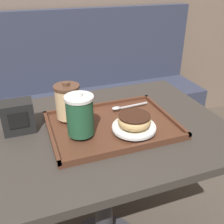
{
  "coord_description": "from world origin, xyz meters",
  "views": [
    {
      "loc": [
        -0.25,
        -0.78,
        1.21
      ],
      "look_at": [
        0.03,
        -0.02,
        0.77
      ],
      "focal_mm": 42.0,
      "sensor_mm": 36.0,
      "label": 1
    }
  ],
  "objects_px": {
    "coffee_cup_rear": "(68,101)",
    "donut_chocolate_glazed": "(134,120)",
    "coffee_cup_front": "(80,115)",
    "napkin_dispenser": "(18,117)",
    "spoon": "(122,107)"
  },
  "relations": [
    {
      "from": "coffee_cup_front",
      "to": "coffee_cup_rear",
      "type": "bearing_deg",
      "value": 97.0
    },
    {
      "from": "donut_chocolate_glazed",
      "to": "coffee_cup_front",
      "type": "bearing_deg",
      "value": 168.06
    },
    {
      "from": "coffee_cup_rear",
      "to": "napkin_dispenser",
      "type": "distance_m",
      "value": 0.18
    },
    {
      "from": "coffee_cup_rear",
      "to": "spoon",
      "type": "distance_m",
      "value": 0.22
    },
    {
      "from": "spoon",
      "to": "coffee_cup_rear",
      "type": "bearing_deg",
      "value": -5.2
    },
    {
      "from": "donut_chocolate_glazed",
      "to": "coffee_cup_rear",
      "type": "bearing_deg",
      "value": 139.89
    },
    {
      "from": "coffee_cup_front",
      "to": "donut_chocolate_glazed",
      "type": "height_order",
      "value": "coffee_cup_front"
    },
    {
      "from": "coffee_cup_rear",
      "to": "napkin_dispenser",
      "type": "relative_size",
      "value": 1.2
    },
    {
      "from": "coffee_cup_front",
      "to": "spoon",
      "type": "distance_m",
      "value": 0.24
    },
    {
      "from": "coffee_cup_front",
      "to": "spoon",
      "type": "xyz_separation_m",
      "value": [
        0.2,
        0.12,
        -0.06
      ]
    },
    {
      "from": "coffee_cup_rear",
      "to": "donut_chocolate_glazed",
      "type": "distance_m",
      "value": 0.25
    },
    {
      "from": "coffee_cup_rear",
      "to": "coffee_cup_front",
      "type": "bearing_deg",
      "value": -83.0
    },
    {
      "from": "coffee_cup_rear",
      "to": "napkin_dispenser",
      "type": "height_order",
      "value": "coffee_cup_rear"
    },
    {
      "from": "coffee_cup_front",
      "to": "napkin_dispenser",
      "type": "xyz_separation_m",
      "value": [
        -0.19,
        0.12,
        -0.04
      ]
    },
    {
      "from": "coffee_cup_rear",
      "to": "napkin_dispenser",
      "type": "xyz_separation_m",
      "value": [
        -0.18,
        -0.0,
        -0.03
      ]
    }
  ]
}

